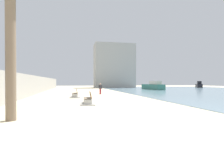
# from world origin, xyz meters

# --- Properties ---
(ground_plane) EXTENTS (120.00, 120.00, 0.00)m
(ground_plane) POSITION_xyz_m (0.00, 18.00, 0.00)
(ground_plane) COLOR beige
(seawall) EXTENTS (0.80, 64.00, 2.60)m
(seawall) POSITION_xyz_m (-7.50, 18.00, 1.30)
(seawall) COLOR #ADAAA3
(seawall) RESTS_ON ground
(palm_tree) EXTENTS (2.61, 2.55, 7.32)m
(palm_tree) POSITION_xyz_m (-4.90, -1.29, 5.36)
(palm_tree) COLOR #7A6651
(palm_tree) RESTS_ON ground
(bench_near) EXTENTS (1.21, 2.15, 0.98)m
(bench_near) POSITION_xyz_m (-0.98, 4.31, 0.23)
(bench_near) COLOR #ADAAA3
(bench_near) RESTS_ON ground
(bench_far) EXTENTS (1.11, 2.10, 0.98)m
(bench_far) POSITION_xyz_m (-1.89, 11.12, 0.23)
(bench_far) COLOR #ADAAA3
(bench_far) RESTS_ON ground
(person_walking) EXTENTS (0.51, 0.27, 1.57)m
(person_walking) POSITION_xyz_m (1.67, 15.96, 0.90)
(person_walking) COLOR #B22D33
(person_walking) RESTS_ON ground
(boat_nearest) EXTENTS (3.78, 5.30, 1.95)m
(boat_nearest) POSITION_xyz_m (36.00, 41.32, 0.77)
(boat_nearest) COLOR black
(boat_nearest) RESTS_ON water_bay
(boat_outer) EXTENTS (2.58, 7.46, 1.93)m
(boat_outer) POSITION_xyz_m (15.39, 28.93, 0.79)
(boat_outer) COLOR #337060
(boat_outer) RESTS_ON water_bay
(harbor_building) EXTENTS (12.00, 6.00, 13.18)m
(harbor_building) POSITION_xyz_m (10.25, 46.00, 6.59)
(harbor_building) COLOR #9E9E99
(harbor_building) RESTS_ON ground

